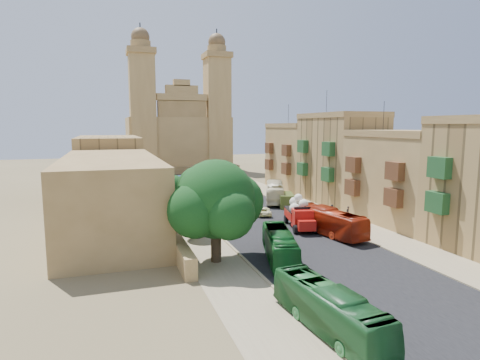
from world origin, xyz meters
TOP-DOWN VIEW (x-y plane):
  - ground at (0.00, 0.00)m, footprint 260.00×260.00m
  - road_surface at (0.00, 30.00)m, footprint 14.00×140.00m
  - sidewalk_east at (9.50, 30.00)m, footprint 5.00×140.00m
  - sidewalk_west at (-9.50, 30.00)m, footprint 5.00×140.00m
  - kerb_east at (7.00, 30.00)m, footprint 0.25×140.00m
  - kerb_west at (-7.00, 30.00)m, footprint 0.25×140.00m
  - townhouse_b at (15.95, 11.00)m, footprint 9.00×14.00m
  - townhouse_c at (15.95, 25.00)m, footprint 9.00×14.00m
  - townhouse_d at (15.95, 39.00)m, footprint 9.00×14.00m
  - west_wall at (-12.50, 20.00)m, footprint 1.00×40.00m
  - west_building_low at (-18.00, 18.00)m, footprint 10.00×28.00m
  - west_building_mid at (-18.00, 44.00)m, footprint 10.00×22.00m
  - church at (-0.00, 78.61)m, footprint 28.00×22.50m
  - ficus_tree at (-9.42, 4.01)m, footprint 9.03×8.31m
  - street_tree_a at (-10.00, 12.00)m, footprint 3.12×3.12m
  - street_tree_b at (-10.00, 24.00)m, footprint 3.48×3.48m
  - street_tree_c at (-10.00, 36.00)m, footprint 2.89×2.89m
  - street_tree_d at (-10.00, 48.00)m, footprint 3.12×3.12m
  - red_truck at (2.78, 12.15)m, footprint 3.91×6.98m
  - olive_pickup at (6.50, 24.11)m, footprint 3.39×5.11m
  - bus_green_south at (-6.39, -9.62)m, footprint 3.01×9.64m
  - bus_green_north at (-4.00, 2.77)m, footprint 4.74×9.65m
  - bus_red_east at (4.53, 8.86)m, footprint 4.03×10.60m
  - bus_cream_east at (6.50, 28.22)m, footprint 6.55×11.04m
  - car_blue_a at (-4.21, 18.71)m, footprint 1.99×4.11m
  - car_white_a at (-1.35, 24.18)m, footprint 2.52×3.76m
  - car_cream at (1.28, 19.76)m, footprint 2.82×4.23m
  - car_dkblue at (-4.83, 46.46)m, footprint 2.56×4.19m
  - car_white_b at (4.59, 42.87)m, footprint 2.74×3.88m
  - car_blue_b at (-3.40, 55.51)m, footprint 2.20×4.21m
  - pedestrian_a at (10.97, 14.84)m, footprint 0.65×0.53m
  - pedestrian_c at (8.60, 14.78)m, footprint 0.67×1.21m

SIDE VIEW (x-z plane):
  - ground at x=0.00m, z-range 0.00..0.00m
  - road_surface at x=0.00m, z-range 0.00..0.01m
  - sidewalk_east at x=9.50m, z-range 0.00..0.01m
  - sidewalk_west at x=-9.50m, z-range 0.00..0.01m
  - kerb_east at x=7.00m, z-range 0.00..0.12m
  - kerb_west at x=-7.00m, z-range 0.00..0.12m
  - car_cream at x=1.28m, z-range 0.00..1.08m
  - car_dkblue at x=-4.83m, z-range 0.00..1.14m
  - car_white_a at x=-1.35m, z-range 0.00..1.17m
  - car_white_b at x=4.59m, z-range 0.00..1.23m
  - car_blue_b at x=-3.40m, z-range 0.00..1.32m
  - car_blue_a at x=-4.21m, z-range 0.00..1.35m
  - pedestrian_a at x=10.97m, z-range 0.00..1.54m
  - west_wall at x=-12.50m, z-range 0.00..1.80m
  - olive_pickup at x=6.50m, z-range -0.02..1.92m
  - pedestrian_c at x=8.60m, z-range 0.00..1.95m
  - bus_green_north at x=-4.00m, z-range 0.00..2.62m
  - bus_green_south at x=-6.39m, z-range 0.00..2.64m
  - bus_red_east at x=4.53m, z-range 0.00..2.88m
  - bus_cream_east at x=6.50m, z-range 0.00..3.04m
  - red_truck at x=2.78m, z-range -0.23..3.64m
  - street_tree_c at x=-10.00m, z-range 0.74..5.18m
  - street_tree_a at x=-10.00m, z-range 0.81..5.60m
  - street_tree_d at x=-10.00m, z-range 0.81..5.60m
  - street_tree_b at x=-10.00m, z-range 0.91..6.25m
  - west_building_low at x=-18.00m, z-range 0.00..8.40m
  - west_building_mid at x=-18.00m, z-range 0.00..10.00m
  - ficus_tree at x=-9.42m, z-range 0.82..9.85m
  - townhouse_b at x=15.95m, z-range -1.79..13.11m
  - townhouse_d at x=15.95m, z-range -1.79..14.11m
  - townhouse_c at x=15.95m, z-range -1.79..15.61m
  - church at x=0.00m, z-range -8.63..27.67m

